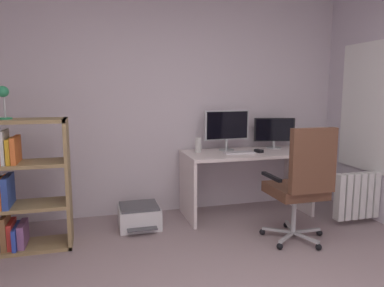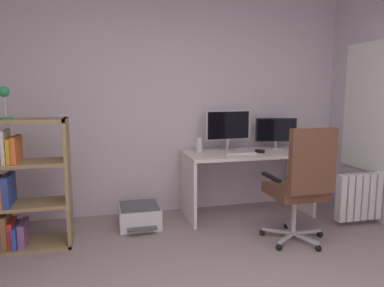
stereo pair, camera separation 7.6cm
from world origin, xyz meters
TOP-DOWN VIEW (x-y plane):
  - wall_back at (0.00, 2.78)m, footprint 4.46×0.10m
  - window_frame at (2.22, 1.75)m, footprint 0.02×1.34m
  - desk at (0.91, 2.37)m, footprint 1.45×0.68m
  - monitor_main at (0.72, 2.52)m, footprint 0.56×0.18m
  - monitor_secondary at (1.34, 2.52)m, footprint 0.49×0.18m
  - keyboard at (0.78, 2.27)m, footprint 0.35×0.15m
  - computer_mouse at (1.03, 2.29)m, footprint 0.09×0.11m
  - desktop_speaker at (0.36, 2.47)m, footprint 0.07×0.07m
  - office_chair at (1.06, 1.45)m, footprint 0.61×0.63m
  - bookshelf at (-1.49, 2.03)m, footprint 0.76×0.35m
  - desk_lamp at (-1.53, 2.03)m, footprint 0.11×0.11m
  - printer at (-0.35, 2.28)m, footprint 0.43×0.49m
  - radiator at (2.13, 1.75)m, footprint 0.87×0.10m

SIDE VIEW (x-z plane):
  - printer at x=-0.35m, z-range 0.00..0.24m
  - radiator at x=2.13m, z-range 0.06..0.56m
  - desk at x=0.91m, z-range 0.17..0.92m
  - bookshelf at x=-1.49m, z-range -0.03..1.17m
  - office_chair at x=1.06m, z-range 0.05..1.17m
  - keyboard at x=0.78m, z-range 0.75..0.77m
  - computer_mouse at x=1.03m, z-range 0.75..0.78m
  - desktop_speaker at x=0.36m, z-range 0.75..0.92m
  - monitor_secondary at x=1.34m, z-range 0.77..1.14m
  - monitor_main at x=0.72m, z-range 0.79..1.27m
  - window_frame at x=2.22m, z-range 0.54..1.99m
  - wall_back at x=0.00m, z-range 0.00..2.65m
  - desk_lamp at x=-1.53m, z-range 1.25..1.54m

